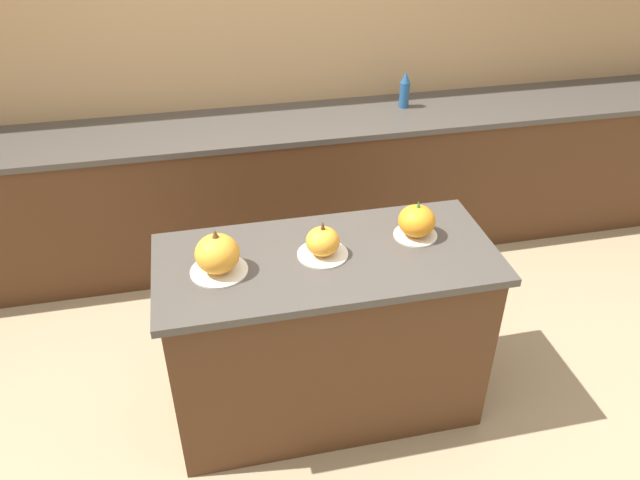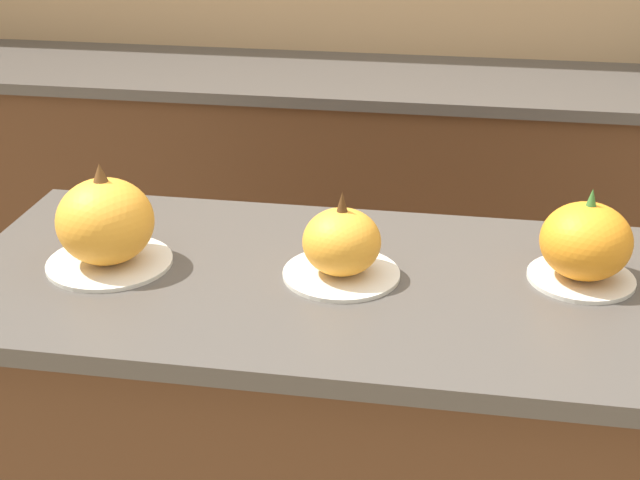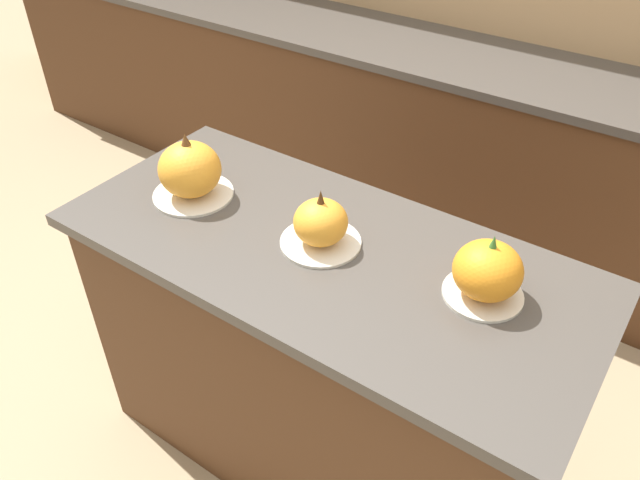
# 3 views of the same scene
# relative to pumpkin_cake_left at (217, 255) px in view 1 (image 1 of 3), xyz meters

# --- Properties ---
(ground_plane) EXTENTS (12.00, 12.00, 0.00)m
(ground_plane) POSITION_rel_pumpkin_cake_left_xyz_m (0.45, 0.01, -0.98)
(ground_plane) COLOR tan
(wall_back) EXTENTS (8.00, 0.06, 2.50)m
(wall_back) POSITION_rel_pumpkin_cake_left_xyz_m (0.45, 1.74, 0.27)
(wall_back) COLOR tan
(wall_back) RESTS_ON ground_plane
(kitchen_island) EXTENTS (1.44, 0.65, 0.89)m
(kitchen_island) POSITION_rel_pumpkin_cake_left_xyz_m (0.45, 0.01, -0.53)
(kitchen_island) COLOR #4C2D19
(kitchen_island) RESTS_ON ground_plane
(back_counter) EXTENTS (6.00, 0.60, 0.91)m
(back_counter) POSITION_rel_pumpkin_cake_left_xyz_m (0.45, 1.41, -0.52)
(back_counter) COLOR #4C2D19
(back_counter) RESTS_ON ground_plane
(pumpkin_cake_left) EXTENTS (0.23, 0.23, 0.20)m
(pumpkin_cake_left) POSITION_rel_pumpkin_cake_left_xyz_m (0.00, 0.00, 0.00)
(pumpkin_cake_left) COLOR silver
(pumpkin_cake_left) RESTS_ON kitchen_island
(pumpkin_cake_center) EXTENTS (0.21, 0.21, 0.17)m
(pumpkin_cake_center) POSITION_rel_pumpkin_cake_left_xyz_m (0.43, 0.03, -0.02)
(pumpkin_cake_center) COLOR silver
(pumpkin_cake_center) RESTS_ON kitchen_island
(pumpkin_cake_right) EXTENTS (0.19, 0.19, 0.18)m
(pumpkin_cake_right) POSITION_rel_pumpkin_cake_left_xyz_m (0.86, 0.08, -0.01)
(pumpkin_cake_right) COLOR silver
(pumpkin_cake_right) RESTS_ON kitchen_island
(bottle_tall) EXTENTS (0.06, 0.06, 0.23)m
(bottle_tall) POSITION_rel_pumpkin_cake_left_xyz_m (1.28, 1.48, 0.05)
(bottle_tall) COLOR #235184
(bottle_tall) RESTS_ON back_counter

